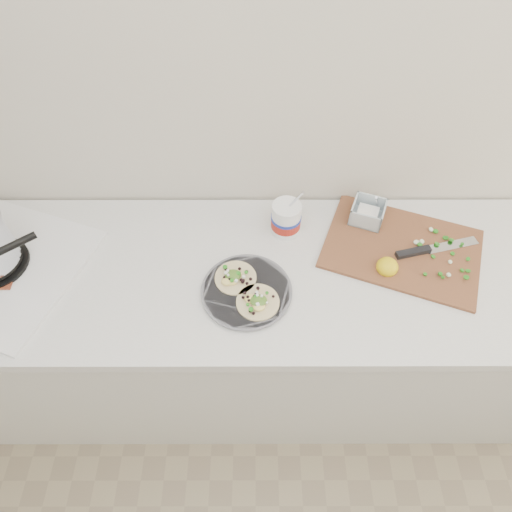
{
  "coord_description": "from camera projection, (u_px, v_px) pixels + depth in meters",
  "views": [
    {
      "loc": [
        0.0,
        0.54,
        2.1
      ],
      "look_at": [
        0.0,
        1.43,
        0.96
      ],
      "focal_mm": 32.0,
      "sensor_mm": 36.0,
      "label": 1
    }
  ],
  "objects": [
    {
      "name": "counter",
      "position": [
        255.0,
        333.0,
        1.85
      ],
      "size": [
        2.44,
        0.66,
        0.9
      ],
      "color": "silver",
      "rests_on": "ground"
    },
    {
      "name": "cutboard",
      "position": [
        400.0,
        243.0,
        1.54
      ],
      "size": [
        0.6,
        0.51,
        0.08
      ],
      "rotation": [
        0.0,
        0.0,
        -0.36
      ],
      "color": "brown",
      "rests_on": "counter"
    },
    {
      "name": "taco_plate",
      "position": [
        246.0,
        290.0,
        1.42
      ],
      "size": [
        0.29,
        0.29,
        0.04
      ],
      "rotation": [
        0.0,
        0.0,
        0.39
      ],
      "color": "slate",
      "rests_on": "counter"
    },
    {
      "name": "tub",
      "position": [
        287.0,
        217.0,
        1.54
      ],
      "size": [
        0.1,
        0.1,
        0.23
      ],
      "rotation": [
        0.0,
        0.0,
        0.28
      ],
      "color": "white",
      "rests_on": "counter"
    }
  ]
}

